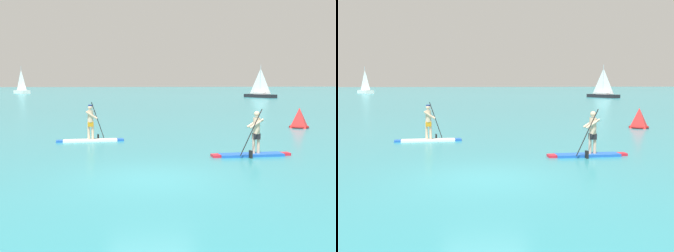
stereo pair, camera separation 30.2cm
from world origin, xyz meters
The scene contains 6 objects.
ground centered at (0.00, 0.00, 0.00)m, with size 440.00×440.00×0.00m, color teal.
paddleboarder_mid_center centered at (-2.16, 7.88, 0.39)m, with size 3.10×0.95×1.87m.
paddleboarder_far_right centered at (4.05, 3.17, 0.39)m, with size 3.03×0.85×1.84m.
race_marker_buoy centered at (10.00, 12.11, 0.54)m, with size 1.18×1.18×1.21m.
sailboat_left_horizon centered at (-22.86, 91.32, 0.72)m, with size 4.90×6.52×6.41m.
sailboat_right_horizon centered at (24.51, 59.34, 0.72)m, with size 4.39×6.39×5.77m.
Camera 1 is at (-1.05, -11.69, 2.76)m, focal length 44.60 mm.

